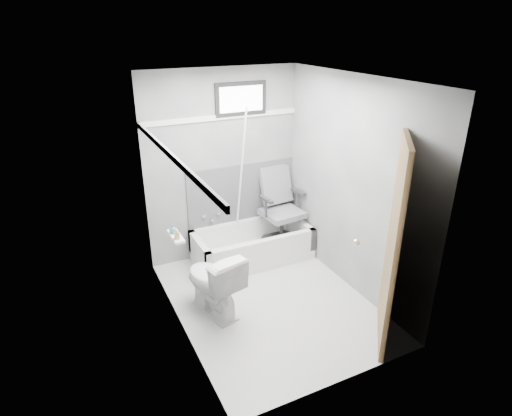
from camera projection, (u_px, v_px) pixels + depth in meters
floor at (270, 301)px, 4.78m from camera, size 2.60×2.60×0.00m
ceiling at (273, 79)px, 3.82m from camera, size 2.60×2.60×0.00m
wall_back at (223, 166)px, 5.37m from camera, size 2.00×0.02×2.40m
wall_front at (351, 262)px, 3.23m from camera, size 2.00×0.02×2.40m
wall_left at (174, 221)px, 3.90m from camera, size 0.02×2.60×2.40m
wall_right at (352, 187)px, 4.70m from camera, size 0.02×2.60×2.40m
bathtub at (252, 245)px, 5.56m from camera, size 1.50×0.70×0.42m
office_chair at (282, 208)px, 5.62m from camera, size 0.64×0.64×1.01m
toilet at (213, 282)px, 4.48m from camera, size 0.58×0.82×0.73m
door at (439, 256)px, 3.72m from camera, size 0.78×0.78×2.00m
window at (241, 99)px, 5.13m from camera, size 0.66×0.04×0.40m
backerboard at (242, 193)px, 5.62m from camera, size 1.50×0.02×0.78m
trim_back at (222, 117)px, 5.11m from camera, size 2.00×0.02×0.06m
trim_left at (170, 155)px, 3.66m from camera, size 0.02×2.60×0.06m
pole at (241, 182)px, 5.29m from camera, size 0.02×0.42×1.91m
shelf at (176, 236)px, 4.27m from camera, size 0.10×0.32×0.02m
soap_bottle_a at (177, 234)px, 4.17m from camera, size 0.05×0.05×0.10m
soap_bottle_b at (173, 229)px, 4.29m from camera, size 0.10×0.10×0.10m
faucet at (211, 217)px, 5.53m from camera, size 0.26×0.10×0.16m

